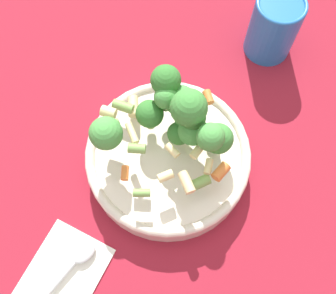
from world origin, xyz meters
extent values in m
plane|color=maroon|center=(0.00, 0.00, 0.00)|extent=(3.00, 3.00, 0.00)
cylinder|color=beige|center=(0.00, 0.00, 0.02)|extent=(0.23, 0.23, 0.04)
torus|color=beige|center=(0.00, 0.00, 0.04)|extent=(0.23, 0.23, 0.01)
cylinder|color=#8CB766|center=(0.02, 0.06, 0.05)|extent=(0.01, 0.01, 0.02)
sphere|color=#3D8438|center=(0.02, 0.06, 0.08)|extent=(0.04, 0.04, 0.04)
cylinder|color=#8CB766|center=(-0.04, -0.01, 0.06)|extent=(0.01, 0.01, 0.02)
sphere|color=#33722D|center=(-0.04, -0.01, 0.09)|extent=(0.04, 0.04, 0.04)
cylinder|color=#8CB766|center=(-0.01, 0.02, 0.05)|extent=(0.01, 0.01, 0.01)
sphere|color=#33722D|center=(-0.01, 0.02, 0.07)|extent=(0.03, 0.03, 0.03)
cylinder|color=#8CB766|center=(-0.02, 0.03, 0.06)|extent=(0.01, 0.01, 0.01)
sphere|color=#479342|center=(-0.02, 0.03, 0.08)|extent=(0.03, 0.03, 0.03)
cylinder|color=#8CB766|center=(0.00, 0.03, 0.06)|extent=(0.01, 0.01, 0.02)
sphere|color=#479342|center=(0.00, 0.03, 0.09)|extent=(0.04, 0.04, 0.04)
cylinder|color=#8CB766|center=(-0.06, 0.02, 0.10)|extent=(0.01, 0.01, 0.02)
sphere|color=#33722D|center=(-0.06, 0.02, 0.12)|extent=(0.04, 0.04, 0.04)
cylinder|color=#8CB766|center=(-0.06, 0.02, 0.09)|extent=(0.01, 0.01, 0.01)
sphere|color=#3D8438|center=(-0.06, 0.02, 0.11)|extent=(0.03, 0.03, 0.03)
cylinder|color=#8CB766|center=(-0.01, 0.03, 0.10)|extent=(0.02, 0.02, 0.02)
sphere|color=#3D8438|center=(-0.01, 0.03, 0.13)|extent=(0.05, 0.05, 0.05)
cylinder|color=#8CB766|center=(-0.03, -0.07, 0.08)|extent=(0.02, 0.02, 0.01)
sphere|color=#479342|center=(-0.03, -0.07, 0.11)|extent=(0.04, 0.04, 0.04)
cylinder|color=#8CB766|center=(-0.01, 0.04, 0.09)|extent=(0.01, 0.01, 0.02)
sphere|color=#33722D|center=(-0.01, 0.04, 0.11)|extent=(0.03, 0.03, 0.03)
cylinder|color=#8CB766|center=(-0.04, 0.03, 0.08)|extent=(0.01, 0.01, 0.01)
sphere|color=#479342|center=(-0.04, 0.03, 0.10)|extent=(0.04, 0.04, 0.04)
cylinder|color=#8CB766|center=(-0.04, 0.01, 0.09)|extent=(0.01, 0.01, 0.02)
sphere|color=#479342|center=(-0.04, 0.01, 0.11)|extent=(0.03, 0.03, 0.03)
cylinder|color=#8CB766|center=(0.03, 0.04, 0.09)|extent=(0.01, 0.01, 0.02)
sphere|color=#479342|center=(0.03, 0.04, 0.12)|extent=(0.04, 0.04, 0.04)
cylinder|color=orange|center=(0.06, 0.05, 0.08)|extent=(0.02, 0.03, 0.01)
cylinder|color=beige|center=(0.06, 0.00, 0.09)|extent=(0.03, 0.01, 0.01)
cylinder|color=beige|center=(0.02, 0.00, 0.09)|extent=(0.02, 0.02, 0.01)
cylinder|color=orange|center=(-0.04, 0.07, 0.09)|extent=(0.02, 0.01, 0.01)
cylinder|color=beige|center=(0.05, 0.04, 0.08)|extent=(0.02, 0.02, 0.01)
cylinder|color=beige|center=(0.04, -0.02, 0.08)|extent=(0.01, 0.02, 0.01)
cylinder|color=beige|center=(-0.02, -0.04, 0.09)|extent=(0.03, 0.01, 0.01)
cylinder|color=#729E4C|center=(-0.07, 0.02, 0.09)|extent=(0.03, 0.02, 0.01)
cylinder|color=#729E4C|center=(0.06, 0.02, 0.07)|extent=(0.02, 0.03, 0.01)
cylinder|color=#729E4C|center=(-0.08, -0.04, 0.07)|extent=(0.03, 0.03, 0.01)
cylinder|color=#729E4C|center=(0.05, -0.06, 0.07)|extent=(0.02, 0.02, 0.01)
cylinder|color=beige|center=(0.03, 0.03, 0.08)|extent=(0.02, 0.02, 0.01)
cylinder|color=beige|center=(-0.06, -0.06, 0.09)|extent=(0.02, 0.02, 0.01)
cylinder|color=#729E4C|center=(-0.05, -0.06, 0.09)|extent=(0.01, 0.03, 0.01)
cylinder|color=beige|center=(-0.08, -0.02, 0.06)|extent=(0.03, 0.02, 0.01)
cylinder|color=#729E4C|center=(0.00, -0.04, 0.09)|extent=(0.02, 0.03, 0.01)
cylinder|color=orange|center=(0.02, -0.07, 0.07)|extent=(0.02, 0.02, 0.01)
cylinder|color=#2366B2|center=(-0.13, 0.23, 0.05)|extent=(0.08, 0.08, 0.10)
torus|color=#2366B2|center=(-0.13, 0.23, 0.10)|extent=(0.08, 0.08, 0.01)
cube|color=white|center=(0.11, -0.20, 0.00)|extent=(0.17, 0.17, 0.01)
ellipsoid|color=silver|center=(0.08, -0.15, 0.01)|extent=(0.04, 0.04, 0.01)
camera|label=1|loc=(0.19, -0.07, 0.55)|focal=42.00mm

